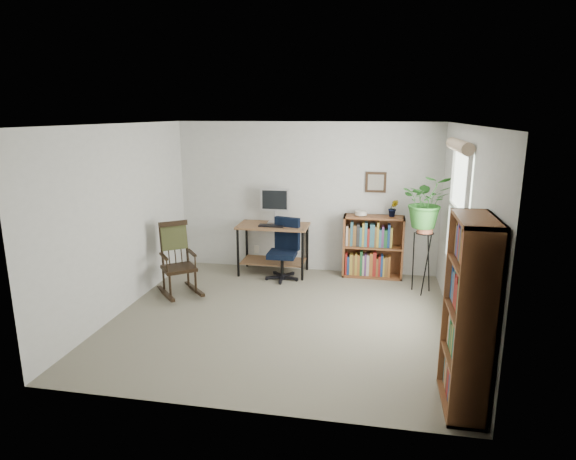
% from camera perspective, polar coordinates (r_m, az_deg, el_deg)
% --- Properties ---
extents(floor, '(4.20, 4.00, 0.00)m').
position_cam_1_polar(floor, '(6.20, -0.69, -10.34)').
color(floor, gray).
rests_on(floor, ground).
extents(ceiling, '(4.20, 4.00, 0.00)m').
position_cam_1_polar(ceiling, '(5.67, -0.76, 12.42)').
color(ceiling, silver).
rests_on(ceiling, ground).
extents(wall_back, '(4.20, 0.00, 2.40)m').
position_cam_1_polar(wall_back, '(7.75, 2.17, 3.83)').
color(wall_back, silver).
rests_on(wall_back, ground).
extents(wall_front, '(4.20, 0.00, 2.40)m').
position_cam_1_polar(wall_front, '(3.95, -6.40, -5.99)').
color(wall_front, silver).
rests_on(wall_front, ground).
extents(wall_left, '(0.00, 4.00, 2.40)m').
position_cam_1_polar(wall_left, '(6.55, -19.06, 1.26)').
color(wall_left, silver).
rests_on(wall_left, ground).
extents(wall_right, '(0.00, 4.00, 2.40)m').
position_cam_1_polar(wall_right, '(5.80, 20.10, -0.37)').
color(wall_right, silver).
rests_on(wall_right, ground).
extents(window, '(0.12, 1.20, 1.50)m').
position_cam_1_polar(window, '(6.04, 19.43, 2.16)').
color(window, silver).
rests_on(window, wall_right).
extents(desk, '(1.12, 0.61, 0.80)m').
position_cam_1_polar(desk, '(7.72, -1.75, -2.28)').
color(desk, brown).
rests_on(desk, floor).
extents(monitor, '(0.46, 0.16, 0.56)m').
position_cam_1_polar(monitor, '(7.70, -1.57, 2.89)').
color(monitor, silver).
rests_on(monitor, desk).
extents(keyboard, '(0.40, 0.15, 0.02)m').
position_cam_1_polar(keyboard, '(7.51, -1.97, 0.51)').
color(keyboard, black).
rests_on(keyboard, desk).
extents(office_chair, '(0.64, 0.64, 0.97)m').
position_cam_1_polar(office_chair, '(7.40, -0.70, -2.32)').
color(office_chair, black).
rests_on(office_chair, floor).
extents(rocking_chair, '(0.99, 1.05, 1.05)m').
position_cam_1_polar(rocking_chair, '(6.98, -12.87, -3.32)').
color(rocking_chair, black).
rests_on(rocking_chair, floor).
extents(low_bookshelf, '(0.93, 0.31, 0.98)m').
position_cam_1_polar(low_bookshelf, '(7.65, 10.04, -1.96)').
color(low_bookshelf, brown).
rests_on(low_bookshelf, floor).
extents(tall_bookshelf, '(0.32, 0.75, 1.71)m').
position_cam_1_polar(tall_bookshelf, '(4.42, 20.58, -9.45)').
color(tall_bookshelf, brown).
rests_on(tall_bookshelf, floor).
extents(plant_stand, '(0.36, 0.36, 1.04)m').
position_cam_1_polar(plant_stand, '(7.12, 15.70, -3.19)').
color(plant_stand, black).
rests_on(plant_stand, floor).
extents(spider_plant, '(1.69, 1.88, 1.46)m').
position_cam_1_polar(spider_plant, '(6.89, 16.32, 6.20)').
color(spider_plant, '#2A6824').
rests_on(spider_plant, plant_stand).
extents(potted_plant_small, '(0.13, 0.24, 0.11)m').
position_cam_1_polar(potted_plant_small, '(7.54, 12.34, 1.95)').
color(potted_plant_small, '#2A6824').
rests_on(potted_plant_small, low_bookshelf).
extents(framed_picture, '(0.32, 0.04, 0.32)m').
position_cam_1_polar(framed_picture, '(7.60, 10.36, 5.58)').
color(framed_picture, black).
rests_on(framed_picture, wall_back).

